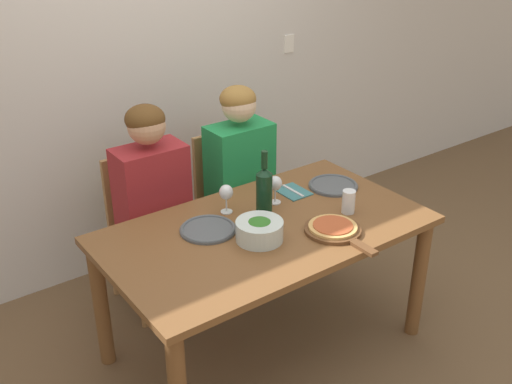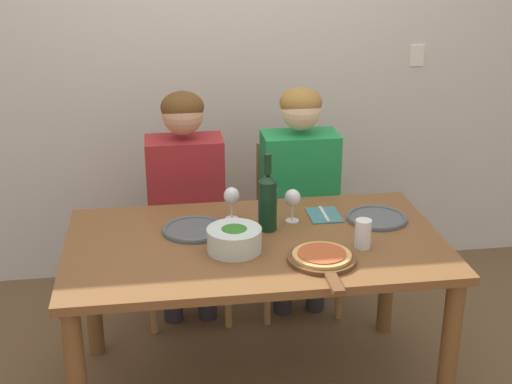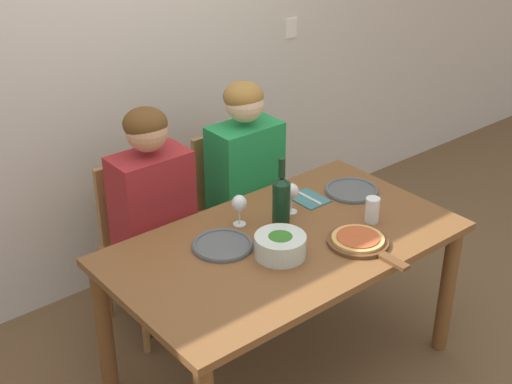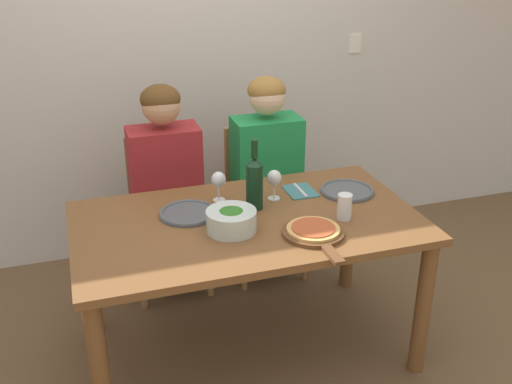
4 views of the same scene
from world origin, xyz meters
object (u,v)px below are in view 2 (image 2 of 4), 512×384
(wine_glass_right, at_px, (293,199))
(water_tumbler, at_px, (363,234))
(dinner_plate_left, at_px, (194,229))
(fork_on_napkin, at_px, (324,215))
(chair_right, at_px, (295,219))
(person_woman, at_px, (186,188))
(wine_bottle, at_px, (268,200))
(wine_glass_left, at_px, (232,197))
(dinner_plate_right, at_px, (377,218))
(broccoli_bowl, at_px, (234,239))
(pizza_on_board, at_px, (322,258))
(person_man, at_px, (300,182))
(chair_left, at_px, (186,226))

(wine_glass_right, bearing_deg, water_tumbler, -52.10)
(dinner_plate_left, height_order, fork_on_napkin, dinner_plate_left)
(chair_right, xyz_separation_m, wine_glass_right, (-0.14, -0.62, 0.37))
(person_woman, bearing_deg, wine_bottle, -60.79)
(person_woman, bearing_deg, wine_glass_left, -67.81)
(dinner_plate_left, relative_size, dinner_plate_right, 1.00)
(broccoli_bowl, xyz_separation_m, pizza_on_board, (0.33, -0.15, -0.03))
(person_man, distance_m, fork_on_napkin, 0.47)
(water_tumbler, bearing_deg, wine_glass_right, 127.90)
(person_man, relative_size, dinner_plate_right, 4.47)
(broccoli_bowl, height_order, wine_glass_right, wine_glass_right)
(dinner_plate_left, relative_size, wine_glass_left, 1.78)
(dinner_plate_right, bearing_deg, person_woman, 146.39)
(dinner_plate_left, bearing_deg, pizza_on_board, -37.25)
(wine_glass_right, bearing_deg, chair_left, 125.66)
(chair_right, bearing_deg, wine_bottle, -110.94)
(wine_bottle, distance_m, wine_glass_left, 0.19)
(dinner_plate_left, bearing_deg, broccoli_bowl, -54.52)
(chair_left, distance_m, person_woman, 0.28)
(wine_bottle, bearing_deg, dinner_plate_left, 175.43)
(wine_bottle, relative_size, wine_glass_left, 2.25)
(wine_glass_right, distance_m, water_tumbler, 0.38)
(fork_on_napkin, bearing_deg, wine_glass_left, 177.23)
(pizza_on_board, relative_size, water_tumbler, 3.43)
(pizza_on_board, bearing_deg, broccoli_bowl, 154.97)
(chair_right, xyz_separation_m, pizza_on_board, (-0.10, -1.02, 0.28))
(dinner_plate_right, bearing_deg, pizza_on_board, -132.24)
(wine_glass_right, relative_size, water_tumbler, 1.26)
(chair_left, height_order, dinner_plate_left, chair_left)
(person_woman, relative_size, wine_bottle, 3.54)
(water_tumbler, bearing_deg, broccoli_bowl, 174.75)
(wine_glass_right, xyz_separation_m, fork_on_napkin, (0.15, 0.04, -0.10))
(broccoli_bowl, xyz_separation_m, dinner_plate_left, (-0.15, 0.21, -0.04))
(wine_glass_left, bearing_deg, broccoli_bowl, -94.67)
(chair_right, bearing_deg, pizza_on_board, -95.55)
(dinner_plate_left, relative_size, fork_on_napkin, 1.50)
(wine_glass_left, distance_m, wine_glass_right, 0.27)
(person_man, xyz_separation_m, dinner_plate_left, (-0.57, -0.55, 0.02))
(chair_left, relative_size, person_woman, 0.72)
(chair_right, relative_size, dinner_plate_left, 3.22)
(wine_glass_left, bearing_deg, pizza_on_board, -57.10)
(dinner_plate_left, bearing_deg, water_tumbler, -21.07)
(chair_left, xyz_separation_m, person_woman, (0.00, -0.11, 0.25))
(person_man, bearing_deg, chair_right, 90.00)
(chair_left, xyz_separation_m, wine_bottle, (0.32, -0.68, 0.40))
(pizza_on_board, relative_size, fork_on_napkin, 2.29)
(water_tumbler, bearing_deg, chair_right, 95.77)
(chair_left, distance_m, wine_bottle, 0.85)
(person_man, xyz_separation_m, dinner_plate_right, (0.23, -0.54, 0.02))
(wine_bottle, height_order, broccoli_bowl, wine_bottle)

